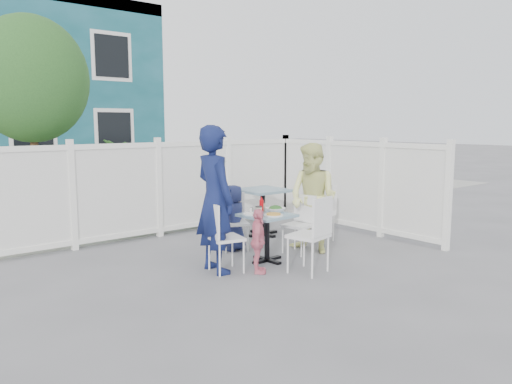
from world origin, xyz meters
TOP-DOWN VIEW (x-y plane):
  - ground at (0.00, 0.00)m, footprint 80.00×80.00m
  - near_sidewalk at (0.00, 3.80)m, footprint 24.00×2.60m
  - street at (0.00, 7.50)m, footprint 24.00×5.00m
  - far_sidewalk at (0.00, 10.60)m, footprint 24.00×1.60m
  - fence_back at (0.10, 2.40)m, footprint 5.86×0.08m
  - fence_right at (3.00, 0.60)m, footprint 0.08×3.66m
  - tree at (-1.60, 3.30)m, footprint 1.80×1.62m
  - potted_shrub_a at (-0.15, 3.10)m, footprint 1.13×1.13m
  - potted_shrub_b at (1.20, 3.00)m, footprint 1.78×1.81m
  - main_table at (0.51, 0.06)m, footprint 0.67×0.67m
  - spare_table at (1.53, 1.37)m, footprint 0.76×0.76m
  - chair_left at (-0.29, 0.05)m, footprint 0.48×0.49m
  - chair_right at (1.23, 0.12)m, footprint 0.45×0.46m
  - chair_back at (0.56, 0.90)m, footprint 0.51×0.51m
  - chair_near at (0.60, -0.75)m, footprint 0.54×0.53m
  - chair_spare at (1.93, 0.35)m, footprint 0.46×0.45m
  - man at (-0.31, 0.13)m, footprint 0.50×0.72m
  - woman at (1.38, 0.03)m, footprint 0.74×0.88m
  - boy at (0.53, 0.85)m, footprint 0.56×0.46m
  - toddler at (0.06, -0.29)m, footprint 0.48×0.51m
  - plate_main at (0.49, -0.09)m, footprint 0.26×0.26m
  - plate_side at (0.33, 0.19)m, footprint 0.22×0.22m
  - salad_bowl at (0.71, 0.11)m, footprint 0.26×0.26m
  - coffee_cup_a at (0.30, -0.01)m, footprint 0.09×0.09m
  - coffee_cup_b at (0.59, 0.26)m, footprint 0.08×0.08m
  - ketchup_bottle at (0.47, 0.14)m, footprint 0.06×0.06m
  - salt_shaker at (0.41, 0.29)m, footprint 0.03×0.03m
  - pepper_shaker at (0.44, 0.32)m, footprint 0.03×0.03m

SIDE VIEW (x-z plane):
  - ground at x=0.00m, z-range 0.00..0.00m
  - street at x=0.00m, z-range 0.00..0.01m
  - near_sidewalk at x=0.00m, z-range 0.00..0.01m
  - far_sidewalk at x=0.00m, z-range 0.00..0.01m
  - toddler at x=0.06m, z-range 0.00..0.84m
  - chair_right at x=1.23m, z-range 0.07..0.93m
  - boy at x=0.53m, z-range 0.00..1.00m
  - chair_back at x=0.56m, z-range 0.07..0.93m
  - main_table at x=0.51m, z-range 0.18..0.85m
  - chair_left at x=-0.29m, z-range 0.07..0.99m
  - chair_spare at x=1.93m, z-range 0.08..1.01m
  - chair_near at x=0.60m, z-range 0.08..1.08m
  - spare_table at x=1.53m, z-range 0.22..1.02m
  - plate_side at x=0.33m, z-range 0.67..0.69m
  - plate_main at x=0.49m, z-range 0.67..0.69m
  - salad_bowl at x=0.71m, z-range 0.67..0.73m
  - salt_shaker at x=0.41m, z-range 0.67..0.74m
  - pepper_shaker at x=0.44m, z-range 0.67..0.74m
  - coffee_cup_b at x=0.59m, z-range 0.67..0.79m
  - coffee_cup_a at x=0.30m, z-range 0.67..0.80m
  - potted_shrub_b at x=1.20m, z-range 0.00..1.52m
  - ketchup_bottle at x=0.47m, z-range 0.67..0.86m
  - fence_right at x=3.00m, z-range -0.02..1.58m
  - fence_back at x=0.10m, z-range -0.02..1.58m
  - woman at x=1.38m, z-range 0.00..1.63m
  - potted_shrub_a at x=-0.15m, z-range 0.00..1.64m
  - man at x=-0.31m, z-range 0.00..1.90m
  - tree at x=-1.60m, z-range 0.80..4.39m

